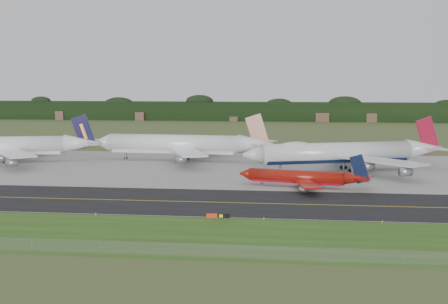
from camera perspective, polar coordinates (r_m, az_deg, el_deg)
ground at (r=147.62m, az=1.42°, el=-4.36°), size 600.00×600.00×0.00m
grass_verge at (r=113.69m, az=-0.27°, el=-7.76°), size 400.00×30.00×0.01m
taxiway at (r=143.71m, az=1.27°, el=-4.66°), size 400.00×32.00×0.02m
apron at (r=197.73m, az=2.82°, el=-1.50°), size 400.00×78.00×0.01m
taxiway_centreline at (r=143.71m, az=1.27°, el=-4.66°), size 400.00×0.40×0.00m
taxiway_edge_line at (r=128.64m, az=0.59°, el=-6.02°), size 400.00×0.25×0.00m
perimeter_fence at (r=100.97m, az=-1.20°, el=-9.00°), size 320.00×0.10×320.00m
horizon_treeline at (r=418.80m, az=4.99°, el=3.64°), size 700.00×25.00×12.00m
jet_ba_747 at (r=195.00m, az=10.89°, el=-0.06°), size 64.17×51.72×16.61m
jet_red_737 at (r=164.68m, az=7.29°, el=-2.32°), size 34.69×27.81×9.43m
jet_navy_gold at (r=224.80m, az=-19.22°, el=0.50°), size 62.29×53.24×16.24m
jet_star_tail at (r=215.38m, az=-3.79°, el=0.67°), size 63.35×52.97×16.71m
taxiway_sign at (r=125.29m, az=-0.55°, el=-5.87°), size 4.72×0.51×1.57m
edge_marker_left at (r=133.63m, az=-11.65°, el=-5.58°), size 0.16×0.16×0.50m
edge_marker_center at (r=127.06m, az=3.66°, el=-6.10°), size 0.16×0.16×0.50m
edge_marker_right at (r=127.98m, az=14.28°, el=-6.20°), size 0.16×0.16×0.50m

